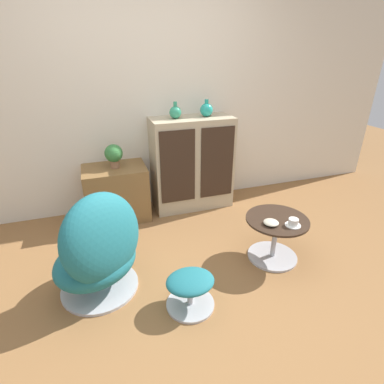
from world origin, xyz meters
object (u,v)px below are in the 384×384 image
at_px(bowl, 271,222).
at_px(sideboard, 192,163).
at_px(vase_leftmost, 175,112).
at_px(teacup, 293,223).
at_px(coffee_table, 275,236).
at_px(vase_inner_left, 206,110).
at_px(egg_chair, 99,251).
at_px(tv_console, 117,193).
at_px(potted_plant, 114,154).
at_px(ottoman, 190,287).

bearing_deg(bowl, sideboard, 101.54).
height_order(vase_leftmost, teacup, vase_leftmost).
bearing_deg(coffee_table, sideboard, 106.66).
bearing_deg(vase_inner_left, bowl, -85.81).
bearing_deg(bowl, egg_chair, 175.38).
height_order(tv_console, teacup, tv_console).
bearing_deg(egg_chair, bowl, -4.62).
relative_size(teacup, bowl, 1.01).
height_order(coffee_table, bowl, bowl).
distance_m(potted_plant, bowl, 1.70).
bearing_deg(vase_leftmost, coffee_table, -65.87).
xyz_separation_m(ottoman, vase_inner_left, (0.68, 1.52, 0.94)).
bearing_deg(egg_chair, sideboard, 46.60).
height_order(sideboard, vase_inner_left, vase_inner_left).
bearing_deg(potted_plant, egg_chair, -102.17).
xyz_separation_m(ottoman, teacup, (0.94, 0.17, 0.25)).
distance_m(sideboard, bowl, 1.30).
height_order(potted_plant, teacup, potted_plant).
bearing_deg(vase_leftmost, tv_console, -177.35).
relative_size(vase_leftmost, bowl, 1.36).
distance_m(coffee_table, bowl, 0.23).
relative_size(egg_chair, vase_inner_left, 4.81).
distance_m(tv_console, egg_chair, 1.16).
distance_m(sideboard, tv_console, 0.90).
bearing_deg(vase_leftmost, sideboard, -1.22).
xyz_separation_m(potted_plant, teacup, (1.28, -1.32, -0.30)).
xyz_separation_m(coffee_table, teacup, (0.06, -0.13, 0.20)).
xyz_separation_m(egg_chair, coffee_table, (1.46, -0.05, -0.15)).
height_order(ottoman, potted_plant, potted_plant).
height_order(egg_chair, potted_plant, egg_chair).
bearing_deg(vase_inner_left, potted_plant, -178.23).
relative_size(vase_leftmost, potted_plant, 0.70).
bearing_deg(sideboard, potted_plant, -178.15).
distance_m(coffee_table, potted_plant, 1.77).
height_order(tv_console, egg_chair, egg_chair).
bearing_deg(sideboard, vase_leftmost, 178.78).
bearing_deg(teacup, vase_leftmost, 114.08).
bearing_deg(coffee_table, egg_chair, 178.13).
height_order(teacup, bowl, teacup).
relative_size(tv_console, egg_chair, 0.75).
distance_m(vase_inner_left, bowl, 1.46).
height_order(sideboard, potted_plant, sideboard).
bearing_deg(tv_console, vase_leftmost, 2.65).
xyz_separation_m(vase_inner_left, bowl, (0.09, -1.28, -0.70)).
relative_size(potted_plant, bowl, 1.95).
bearing_deg(coffee_table, tv_console, 136.19).
distance_m(coffee_table, vase_inner_left, 1.52).
distance_m(tv_console, ottoman, 1.53).
xyz_separation_m(vase_inner_left, teacup, (0.26, -1.35, -0.69)).
bearing_deg(potted_plant, vase_inner_left, 1.77).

